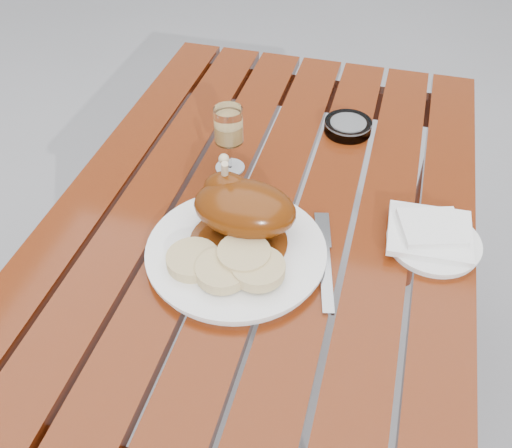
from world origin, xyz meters
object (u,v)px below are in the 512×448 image
Objects in this scene: wine_glass at (229,140)px; ashtray at (348,126)px; dinner_plate at (236,252)px; table at (266,314)px; side_plate at (433,243)px.

wine_glass is 0.30m from ashtray.
wine_glass is at bearing 109.71° from dinner_plate.
table is 3.75× the size of dinner_plate.
wine_glass is (-0.10, 0.07, 0.45)m from table.
ashtray reaches higher than table.
dinner_plate is 2.98× the size of ashtray.
table is 8.30× the size of wine_glass.
table is at bearing -35.52° from wine_glass.
side_plate is at bearing 19.83° from dinner_plate.
table is 0.50m from side_plate.
side_plate is at bearing -8.64° from table.
dinner_plate is 0.36m from side_plate.
ashtray reaches higher than side_plate.
side_plate is 0.38m from ashtray.
ashtray is at bearing 66.76° from table.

